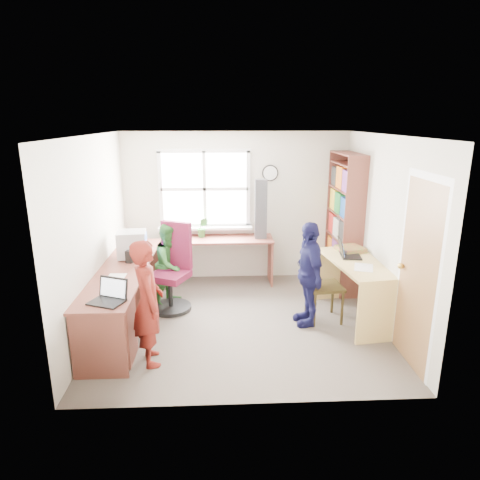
{
  "coord_description": "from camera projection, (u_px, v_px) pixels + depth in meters",
  "views": [
    {
      "loc": [
        -0.26,
        -5.14,
        2.58
      ],
      "look_at": [
        0.0,
        0.25,
        1.05
      ],
      "focal_mm": 32.0,
      "sensor_mm": 36.0,
      "label": 1
    }
  ],
  "objects": [
    {
      "name": "wooden_chair",
      "position": [
        319.0,
        282.0,
        5.56
      ],
      "size": [
        0.47,
        0.47,
        0.99
      ],
      "rotation": [
        0.0,
        0.0,
        0.09
      ],
      "color": "#332811",
      "rests_on": "ground"
    },
    {
      "name": "game_box",
      "position": [
        351.0,
        249.0,
        5.96
      ],
      "size": [
        0.41,
        0.41,
        0.07
      ],
      "rotation": [
        0.0,
        0.0,
        0.3
      ],
      "color": "red",
      "rests_on": "right_desk"
    },
    {
      "name": "laptop_right",
      "position": [
        347.0,
        252.0,
        5.74
      ],
      "size": [
        0.33,
        0.38,
        0.24
      ],
      "rotation": [
        0.0,
        0.0,
        1.45
      ],
      "color": "black",
      "rests_on": "right_desk"
    },
    {
      "name": "cd_tower",
      "position": [
        261.0,
        209.0,
        6.7
      ],
      "size": [
        0.19,
        0.17,
        0.94
      ],
      "rotation": [
        0.0,
        0.0,
        -0.04
      ],
      "color": "black",
      "rests_on": "l_desk"
    },
    {
      "name": "person_red",
      "position": [
        148.0,
        303.0,
        4.55
      ],
      "size": [
        0.46,
        0.58,
        1.39
      ],
      "primitive_type": "imported",
      "rotation": [
        0.0,
        0.0,
        1.85
      ],
      "color": "maroon",
      "rests_on": "ground"
    },
    {
      "name": "person_navy",
      "position": [
        309.0,
        274.0,
        5.44
      ],
      "size": [
        0.41,
        0.83,
        1.36
      ],
      "primitive_type": "imported",
      "rotation": [
        0.0,
        0.0,
        -1.47
      ],
      "color": "#151542",
      "rests_on": "ground"
    },
    {
      "name": "paper_b",
      "position": [
        364.0,
        267.0,
        5.31
      ],
      "size": [
        0.31,
        0.37,
        0.0
      ],
      "rotation": [
        0.0,
        0.0,
        -0.33
      ],
      "color": "silver",
      "rests_on": "right_desk"
    },
    {
      "name": "bookshelf",
      "position": [
        344.0,
        225.0,
        6.59
      ],
      "size": [
        0.3,
        1.02,
        2.1
      ],
      "color": "brown",
      "rests_on": "ground"
    },
    {
      "name": "laptop_left",
      "position": [
        109.0,
        296.0,
        4.44
      ],
      "size": [
        0.42,
        0.39,
        0.23
      ],
      "rotation": [
        0.0,
        0.0,
        -0.4
      ],
      "color": "black",
      "rests_on": "l_desk"
    },
    {
      "name": "right_desk",
      "position": [
        357.0,
        277.0,
        5.6
      ],
      "size": [
        0.81,
        1.46,
        0.8
      ],
      "rotation": [
        0.0,
        0.0,
        0.13
      ],
      "color": "#ECCA76",
      "rests_on": "ground"
    },
    {
      "name": "speaker_b",
      "position": [
        136.0,
        243.0,
        6.22
      ],
      "size": [
        0.1,
        0.1,
        0.18
      ],
      "rotation": [
        0.0,
        0.0,
        -0.1
      ],
      "color": "black",
      "rests_on": "l_desk"
    },
    {
      "name": "potted_plant",
      "position": [
        203.0,
        227.0,
        6.82
      ],
      "size": [
        0.19,
        0.16,
        0.33
      ],
      "primitive_type": "imported",
      "rotation": [
        0.0,
        0.0,
        -0.1
      ],
      "color": "#307830",
      "rests_on": "l_desk"
    },
    {
      "name": "crt_monitor",
      "position": [
        132.0,
        244.0,
        5.8
      ],
      "size": [
        0.41,
        0.37,
        0.37
      ],
      "rotation": [
        0.0,
        0.0,
        0.1
      ],
      "color": "#B8B8BD",
      "rests_on": "l_desk"
    },
    {
      "name": "person_green",
      "position": [
        171.0,
        264.0,
        6.09
      ],
      "size": [
        0.69,
        0.72,
        1.18
      ],
      "primitive_type": "imported",
      "rotation": [
        0.0,
        0.0,
        1.01
      ],
      "color": "#2F712D",
      "rests_on": "ground"
    },
    {
      "name": "room",
      "position": [
        241.0,
        231.0,
        5.41
      ],
      "size": [
        3.64,
        3.44,
        2.44
      ],
      "color": "#4A423A",
      "rests_on": "ground"
    },
    {
      "name": "paper_a",
      "position": [
        115.0,
        278.0,
        5.1
      ],
      "size": [
        0.22,
        0.31,
        0.0
      ],
      "rotation": [
        0.0,
        0.0,
        -0.03
      ],
      "color": "silver",
      "rests_on": "l_desk"
    },
    {
      "name": "swivel_chair",
      "position": [
        173.0,
        273.0,
        5.94
      ],
      "size": [
        0.75,
        0.75,
        1.22
      ],
      "rotation": [
        0.0,
        0.0,
        -0.43
      ],
      "color": "black",
      "rests_on": "ground"
    },
    {
      "name": "speaker_a",
      "position": [
        129.0,
        257.0,
        5.62
      ],
      "size": [
        0.1,
        0.1,
        0.17
      ],
      "rotation": [
        0.0,
        0.0,
        -0.23
      ],
      "color": "black",
      "rests_on": "l_desk"
    },
    {
      "name": "l_desk",
      "position": [
        135.0,
        300.0,
        5.2
      ],
      "size": [
        2.38,
        2.95,
        0.75
      ],
      "color": "brown",
      "rests_on": "ground"
    }
  ]
}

